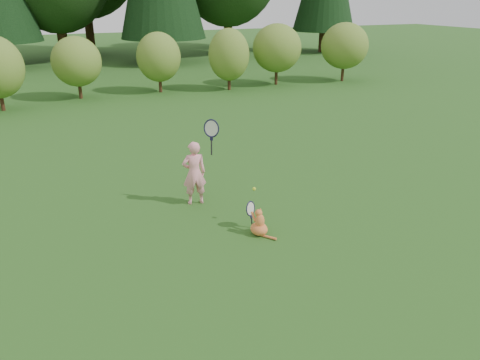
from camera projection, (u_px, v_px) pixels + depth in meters
name	position (u px, v px, depth m)	size (l,w,h in m)	color
ground	(247.00, 233.00, 8.33)	(100.00, 100.00, 0.00)	#1E4B15
shrub_row	(116.00, 63.00, 18.91)	(28.00, 3.00, 2.80)	olive
child	(195.00, 172.00, 9.29)	(0.73, 0.47, 1.96)	pink
cat	(259.00, 221.00, 8.23)	(0.40, 0.67, 0.67)	orange
tennis_ball	(254.00, 189.00, 8.51)	(0.07, 0.07, 0.07)	#A6C517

